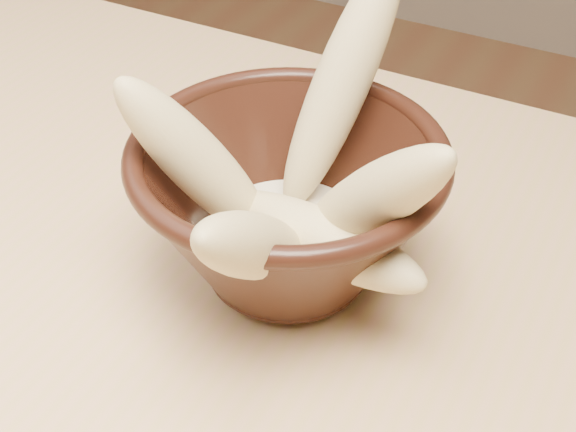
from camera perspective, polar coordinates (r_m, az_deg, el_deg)
The scene contains 7 objects.
bowl at distance 0.45m, azimuth 0.00°, elevation 0.82°, with size 0.18×0.18×0.10m.
milk_puddle at distance 0.46m, azimuth 0.00°, elevation -1.47°, with size 0.10×0.10×0.01m, color beige.
banana_upright at distance 0.46m, azimuth 3.85°, elevation 9.49°, with size 0.03×0.03×0.16m, color tan.
banana_left at distance 0.43m, azimuth -6.47°, elevation 3.81°, with size 0.03×0.03×0.13m, color tan.
banana_right at distance 0.40m, azimuth 5.93°, elevation 1.15°, with size 0.03×0.03×0.14m, color tan.
banana_across at distance 0.42m, azimuth 2.35°, elevation -1.65°, with size 0.03×0.03×0.13m, color tan.
banana_front at distance 0.38m, azimuth -2.40°, elevation -2.16°, with size 0.03×0.03×0.13m, color tan.
Camera 1 is at (0.32, -0.17, 1.08)m, focal length 50.00 mm.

